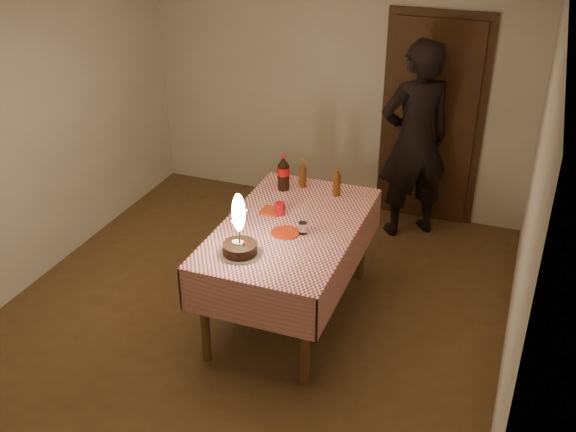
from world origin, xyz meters
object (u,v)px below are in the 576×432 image
object	(u,v)px
red_cup	(280,209)
amber_bottle_left	(303,174)
photographer	(415,141)
dining_table	(290,238)
cola_bottle	(283,173)
amber_bottle_right	(337,182)
clear_cup	(303,228)
birthday_cake	(240,237)
red_plate	(285,233)

from	to	relation	value
red_cup	amber_bottle_left	size ratio (longest dim) A/B	0.39
red_cup	photographer	world-z (taller)	photographer
dining_table	photographer	distance (m)	1.87
dining_table	amber_bottle_left	world-z (taller)	amber_bottle_left
amber_bottle_left	photographer	size ratio (longest dim) A/B	0.13
red_cup	cola_bottle	size ratio (longest dim) A/B	0.31
amber_bottle_left	amber_bottle_right	world-z (taller)	same
dining_table	clear_cup	bearing A→B (deg)	-33.46
red_cup	amber_bottle_left	bearing A→B (deg)	90.75
birthday_cake	amber_bottle_right	distance (m)	1.20
cola_bottle	red_cup	bearing A→B (deg)	-72.26
cola_bottle	amber_bottle_left	size ratio (longest dim) A/B	1.25
clear_cup	cola_bottle	distance (m)	0.78
birthday_cake	cola_bottle	size ratio (longest dim) A/B	1.50
cola_bottle	amber_bottle_right	distance (m)	0.46
clear_cup	photographer	bearing A→B (deg)	75.74
birthday_cake	dining_table	bearing A→B (deg)	70.27
dining_table	red_plate	world-z (taller)	red_plate
amber_bottle_left	red_plate	bearing A→B (deg)	-79.39
red_plate	red_cup	bearing A→B (deg)	118.30
birthday_cake	clear_cup	distance (m)	0.55
birthday_cake	red_cup	size ratio (longest dim) A/B	4.75
dining_table	photographer	bearing A→B (deg)	71.06
birthday_cake	cola_bottle	bearing A→B (deg)	94.61
red_cup	amber_bottle_right	size ratio (longest dim) A/B	0.39
red_cup	amber_bottle_right	world-z (taller)	amber_bottle_right
dining_table	photographer	size ratio (longest dim) A/B	0.88
red_plate	photographer	world-z (taller)	photographer
red_cup	amber_bottle_right	bearing A→B (deg)	56.82
cola_bottle	red_plate	bearing A→B (deg)	-68.03
amber_bottle_left	amber_bottle_right	xyz separation A→B (m)	(0.32, -0.06, 0.00)
red_cup	birthday_cake	bearing A→B (deg)	-94.46
dining_table	amber_bottle_left	bearing A→B (deg)	101.88
birthday_cake	amber_bottle_right	xyz separation A→B (m)	(0.37, 1.14, -0.01)
amber_bottle_left	cola_bottle	bearing A→B (deg)	-140.75
red_cup	amber_bottle_right	distance (m)	0.58
amber_bottle_right	cola_bottle	bearing A→B (deg)	-174.13
amber_bottle_left	photographer	world-z (taller)	photographer
red_plate	red_cup	size ratio (longest dim) A/B	2.20
cola_bottle	amber_bottle_left	distance (m)	0.17
red_cup	cola_bottle	world-z (taller)	cola_bottle
dining_table	red_cup	bearing A→B (deg)	135.08
amber_bottle_left	birthday_cake	bearing A→B (deg)	-92.10
dining_table	birthday_cake	distance (m)	0.61
amber_bottle_left	amber_bottle_right	size ratio (longest dim) A/B	1.00
red_cup	cola_bottle	xyz separation A→B (m)	(-0.14, 0.44, 0.10)
birthday_cake	clear_cup	size ratio (longest dim) A/B	5.28
clear_cup	red_plate	bearing A→B (deg)	-159.67
red_cup	amber_bottle_left	world-z (taller)	amber_bottle_left
birthday_cake	red_plate	xyz separation A→B (m)	(0.20, 0.39, -0.13)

